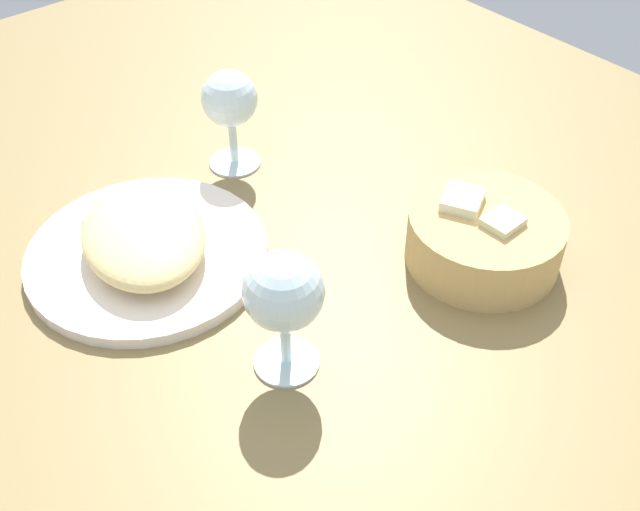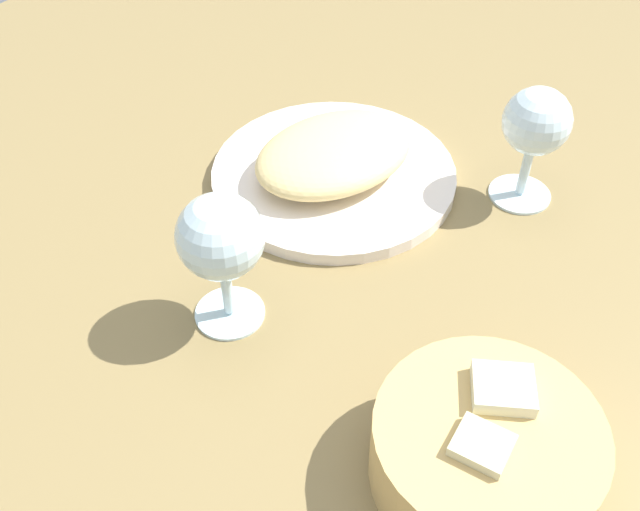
# 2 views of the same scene
# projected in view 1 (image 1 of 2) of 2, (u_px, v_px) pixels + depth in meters

# --- Properties ---
(ground_plane) EXTENTS (1.40, 1.40, 0.02)m
(ground_plane) POSITION_uv_depth(u_px,v_px,m) (215.00, 253.00, 0.87)
(ground_plane) COLOR olive
(plate) EXTENTS (0.26, 0.26, 0.01)m
(plate) POSITION_uv_depth(u_px,v_px,m) (148.00, 254.00, 0.84)
(plate) COLOR white
(plate) RESTS_ON ground_plane
(omelette) EXTENTS (0.21, 0.18, 0.04)m
(omelette) POSITION_uv_depth(u_px,v_px,m) (143.00, 234.00, 0.82)
(omelette) COLOR #EED086
(omelette) RESTS_ON plate
(lettuce_garnish) EXTENTS (0.05, 0.05, 0.02)m
(lettuce_garnish) POSITION_uv_depth(u_px,v_px,m) (102.00, 218.00, 0.87)
(lettuce_garnish) COLOR #448B35
(lettuce_garnish) RESTS_ON plate
(bread_basket) EXTENTS (0.17, 0.17, 0.07)m
(bread_basket) POSITION_uv_depth(u_px,v_px,m) (484.00, 237.00, 0.83)
(bread_basket) COLOR tan
(bread_basket) RESTS_ON ground_plane
(wine_glass_near) EXTENTS (0.07, 0.07, 0.13)m
(wine_glass_near) POSITION_uv_depth(u_px,v_px,m) (284.00, 296.00, 0.68)
(wine_glass_near) COLOR silver
(wine_glass_near) RESTS_ON ground_plane
(wine_glass_far) EXTENTS (0.07, 0.07, 0.13)m
(wine_glass_far) POSITION_uv_depth(u_px,v_px,m) (230.00, 104.00, 0.93)
(wine_glass_far) COLOR silver
(wine_glass_far) RESTS_ON ground_plane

